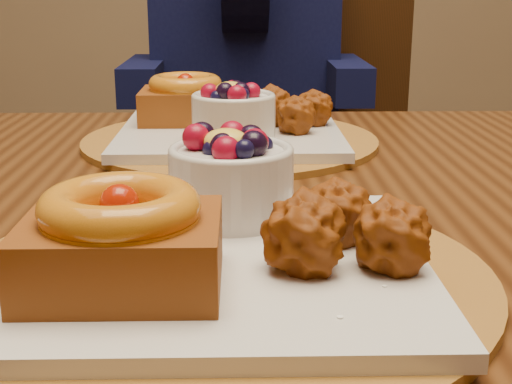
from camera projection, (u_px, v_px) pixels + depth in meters
dining_table at (229, 264)px, 0.73m from camera, size 1.60×0.90×0.76m
place_setting_near at (217, 239)px, 0.50m from camera, size 0.38×0.38×0.09m
place_setting_far at (227, 123)px, 0.91m from camera, size 0.38×0.38×0.09m
chair_far at (321, 176)px, 1.62m from camera, size 0.49×0.49×0.95m
diner at (245, 17)px, 1.59m from camera, size 0.50×0.49×0.82m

